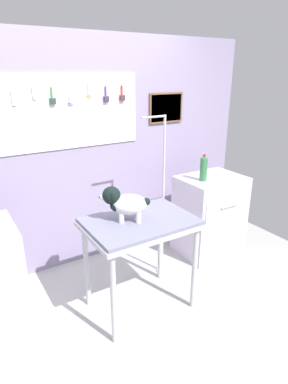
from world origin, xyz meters
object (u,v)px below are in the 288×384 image
grooming_arm (162,205)px  cabinet_right (209,215)px  grooming_table (140,230)px  soda_bottle (204,168)px  dog (124,203)px

grooming_arm → cabinet_right: (0.70, 0.07, -0.30)m
grooming_arm → cabinet_right: bearing=6.1°
grooming_table → grooming_arm: grooming_arm is taller
cabinet_right → soda_bottle: (-0.16, -0.03, 0.57)m
grooming_table → dog: dog is taller
grooming_table → soda_bottle: size_ratio=3.20×
grooming_table → grooming_arm: size_ratio=0.55×
grooming_table → soda_bottle: bearing=20.7°
grooming_table → grooming_arm: (0.45, 0.33, 0.00)m
grooming_table → dog: size_ratio=2.33×
dog → grooming_table: bearing=-23.3°
grooming_arm → soda_bottle: grooming_arm is taller
grooming_table → soda_bottle: (0.99, 0.38, 0.27)m
dog → cabinet_right: dog is taller
dog → soda_bottle: soda_bottle is taller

